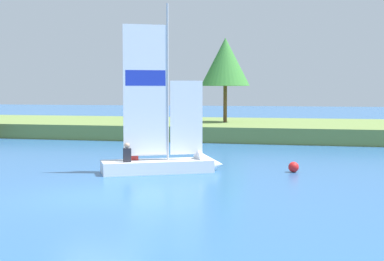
{
  "coord_description": "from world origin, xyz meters",
  "views": [
    {
      "loc": [
        6.74,
        -15.37,
        3.12
      ],
      "look_at": [
        0.12,
        11.19,
        1.2
      ],
      "focal_mm": 53.14,
      "sensor_mm": 36.0,
      "label": 1
    }
  ],
  "objects": [
    {
      "name": "ground_plane",
      "position": [
        0.0,
        0.0,
        0.0
      ],
      "size": [
        200.0,
        200.0,
        0.0
      ],
      "primitive_type": "plane",
      "color": "#2D609E"
    },
    {
      "name": "channel_buoy",
      "position": [
        5.3,
        6.51,
        0.2
      ],
      "size": [
        0.4,
        0.4,
        0.4
      ],
      "primitive_type": "sphere",
      "color": "red",
      "rests_on": "ground"
    },
    {
      "name": "shoreline_tree_midleft",
      "position": [
        -0.51,
        23.16,
        5.09
      ],
      "size": [
        3.37,
        3.37,
        5.8
      ],
      "color": "brown",
      "rests_on": "shore_bank"
    },
    {
      "name": "sailboat",
      "position": [
        0.81,
        5.51,
        0.5
      ],
      "size": [
        4.74,
        3.32,
        6.76
      ],
      "rotation": [
        0.0,
        0.0,
        0.49
      ],
      "color": "white",
      "rests_on": "ground"
    },
    {
      "name": "shore_bank",
      "position": [
        0.0,
        23.76,
        0.48
      ],
      "size": [
        80.0,
        12.48,
        0.96
      ],
      "primitive_type": "cube",
      "color": "olive",
      "rests_on": "ground"
    }
  ]
}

